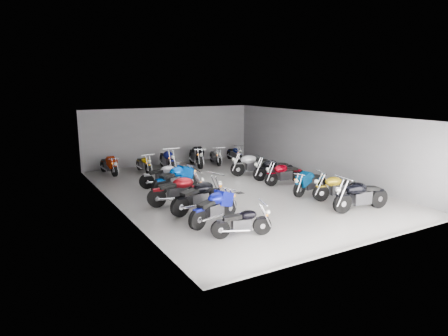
# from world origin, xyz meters

# --- Properties ---
(ground) EXTENTS (14.00, 14.00, 0.00)m
(ground) POSITION_xyz_m (0.00, 0.00, 0.00)
(ground) COLOR gray
(ground) RESTS_ON ground
(wall_back) EXTENTS (10.00, 0.10, 3.20)m
(wall_back) POSITION_xyz_m (0.00, 7.00, 1.60)
(wall_back) COLOR slate
(wall_back) RESTS_ON ground
(wall_left) EXTENTS (0.10, 14.00, 3.20)m
(wall_left) POSITION_xyz_m (-5.00, 0.00, 1.60)
(wall_left) COLOR slate
(wall_left) RESTS_ON ground
(wall_right) EXTENTS (0.10, 14.00, 3.20)m
(wall_right) POSITION_xyz_m (5.00, 0.00, 1.60)
(wall_right) COLOR slate
(wall_right) RESTS_ON ground
(ceiling) EXTENTS (10.00, 14.00, 0.04)m
(ceiling) POSITION_xyz_m (0.00, 0.00, 3.22)
(ceiling) COLOR black
(ceiling) RESTS_ON wall_back
(drain_grate) EXTENTS (0.32, 0.32, 0.01)m
(drain_grate) POSITION_xyz_m (0.00, -0.50, 0.01)
(drain_grate) COLOR black
(drain_grate) RESTS_ON ground
(motorcycle_left_a) EXTENTS (1.84, 0.62, 0.82)m
(motorcycle_left_a) POSITION_xyz_m (-2.52, -4.69, 0.45)
(motorcycle_left_a) COLOR black
(motorcycle_left_a) RESTS_ON ground
(motorcycle_left_b) EXTENTS (2.14, 0.91, 0.98)m
(motorcycle_left_b) POSITION_xyz_m (-2.68, -3.24, 0.53)
(motorcycle_left_b) COLOR black
(motorcycle_left_b) RESTS_ON ground
(motorcycle_left_c) EXTENTS (2.31, 0.70, 1.03)m
(motorcycle_left_c) POSITION_xyz_m (-2.58, -1.89, 0.56)
(motorcycle_left_c) COLOR black
(motorcycle_left_c) RESTS_ON ground
(motorcycle_left_d) EXTENTS (2.30, 0.50, 1.01)m
(motorcycle_left_d) POSITION_xyz_m (-2.88, -0.72, 0.55)
(motorcycle_left_d) COLOR black
(motorcycle_left_d) RESTS_ON ground
(motorcycle_left_e) EXTENTS (2.32, 0.75, 1.04)m
(motorcycle_left_e) POSITION_xyz_m (-2.26, 0.93, 0.57)
(motorcycle_left_e) COLOR black
(motorcycle_left_e) RESTS_ON ground
(motorcycle_left_f) EXTENTS (2.15, 0.47, 0.94)m
(motorcycle_left_f) POSITION_xyz_m (-2.36, 2.04, 0.51)
(motorcycle_left_f) COLOR black
(motorcycle_left_f) RESTS_ON ground
(motorcycle_right_a) EXTENTS (2.37, 0.54, 1.04)m
(motorcycle_right_a) POSITION_xyz_m (2.50, -4.69, 0.57)
(motorcycle_right_a) COLOR black
(motorcycle_right_a) RESTS_ON ground
(motorcycle_right_b) EXTENTS (2.09, 0.74, 0.94)m
(motorcycle_right_b) POSITION_xyz_m (2.81, -3.28, 0.51)
(motorcycle_right_b) COLOR black
(motorcycle_right_b) RESTS_ON ground
(motorcycle_right_c) EXTENTS (2.06, 0.60, 0.91)m
(motorcycle_right_c) POSITION_xyz_m (2.45, -2.07, 0.50)
(motorcycle_right_c) COLOR black
(motorcycle_right_c) RESTS_ON ground
(motorcycle_right_d) EXTENTS (2.09, 0.45, 0.92)m
(motorcycle_right_d) POSITION_xyz_m (2.56, -0.24, 0.50)
(motorcycle_right_d) COLOR black
(motorcycle_right_d) RESTS_ON ground
(motorcycle_right_e) EXTENTS (2.16, 0.59, 0.96)m
(motorcycle_right_e) POSITION_xyz_m (2.68, 0.71, 0.52)
(motorcycle_right_e) COLOR black
(motorcycle_right_e) RESTS_ON ground
(motorcycle_right_f) EXTENTS (2.28, 0.77, 1.02)m
(motorcycle_right_f) POSITION_xyz_m (2.33, 2.00, 0.56)
(motorcycle_right_f) COLOR black
(motorcycle_right_f) RESTS_ON ground
(motorcycle_back_a) EXTENTS (0.48, 2.02, 0.89)m
(motorcycle_back_a) POSITION_xyz_m (-3.84, 5.83, 0.49)
(motorcycle_back_a) COLOR black
(motorcycle_back_a) RESTS_ON ground
(motorcycle_back_b) EXTENTS (0.39, 1.89, 0.83)m
(motorcycle_back_b) POSITION_xyz_m (-2.17, 5.37, 0.45)
(motorcycle_back_b) COLOR black
(motorcycle_back_b) RESTS_ON ground
(motorcycle_back_c) EXTENTS (0.51, 2.33, 1.02)m
(motorcycle_back_c) POSITION_xyz_m (-0.87, 5.38, 0.56)
(motorcycle_back_c) COLOR black
(motorcycle_back_c) RESTS_ON ground
(motorcycle_back_d) EXTENTS (0.64, 2.38, 1.05)m
(motorcycle_back_d) POSITION_xyz_m (0.90, 5.50, 0.57)
(motorcycle_back_d) COLOR black
(motorcycle_back_d) RESTS_ON ground
(motorcycle_back_e) EXTENTS (0.55, 1.90, 0.84)m
(motorcycle_back_e) POSITION_xyz_m (2.13, 5.50, 0.46)
(motorcycle_back_e) COLOR black
(motorcycle_back_e) RESTS_ON ground
(motorcycle_back_f) EXTENTS (0.41, 1.86, 0.82)m
(motorcycle_back_f) POSITION_xyz_m (3.57, 5.77, 0.45)
(motorcycle_back_f) COLOR black
(motorcycle_back_f) RESTS_ON ground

